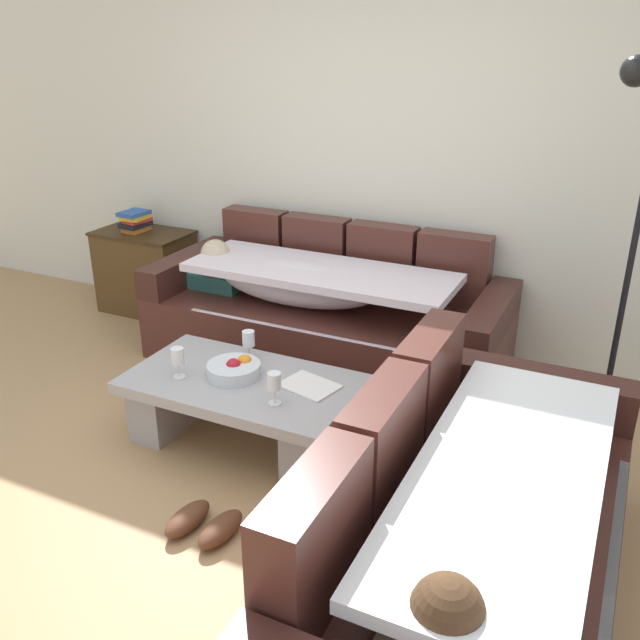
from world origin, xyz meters
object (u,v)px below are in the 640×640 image
object	(u,v)px
pair_of_shoes	(204,524)
floor_lamp	(623,237)
wine_glass_near_left	(178,357)
wine_glass_far_back	(249,340)
couch_near_window	(471,548)
side_cabinet	(146,271)
fruit_bowl	(235,369)
book_stack_on_cabinet	(135,221)
open_magazine	(309,386)
wine_glass_near_right	(274,383)
couch_along_wall	(322,315)
coffee_table	(243,403)

from	to	relation	value
pair_of_shoes	floor_lamp	bearing A→B (deg)	47.90
wine_glass_near_left	wine_glass_far_back	size ratio (longest dim) A/B	1.00
couch_near_window	pair_of_shoes	xyz separation A→B (m)	(-1.15, -0.03, -0.29)
side_cabinet	fruit_bowl	bearing A→B (deg)	-38.16
floor_lamp	book_stack_on_cabinet	bearing A→B (deg)	173.47
wine_glass_near_left	open_magazine	world-z (taller)	wine_glass_near_left
side_cabinet	book_stack_on_cabinet	world-z (taller)	book_stack_on_cabinet
fruit_bowl	floor_lamp	size ratio (longest dim) A/B	0.14
couch_near_window	fruit_bowl	world-z (taller)	couch_near_window
couch_near_window	wine_glass_near_right	xyz separation A→B (m)	(-1.09, 0.52, 0.16)
couch_near_window	open_magazine	xyz separation A→B (m)	(-1.02, 0.75, 0.05)
couch_along_wall	floor_lamp	distance (m)	1.89
coffee_table	side_cabinet	world-z (taller)	side_cabinet
couch_along_wall	wine_glass_near_left	distance (m)	1.23
open_magazine	book_stack_on_cabinet	bearing A→B (deg)	163.47
floor_lamp	open_magazine	bearing A→B (deg)	-147.88
couch_along_wall	couch_near_window	size ratio (longest dim) A/B	1.13
couch_along_wall	side_cabinet	xyz separation A→B (m)	(-1.62, 0.23, -0.01)
fruit_bowl	side_cabinet	world-z (taller)	side_cabinet
couch_near_window	coffee_table	bearing A→B (deg)	63.95
wine_glass_near_left	wine_glass_near_right	world-z (taller)	same
couch_along_wall	fruit_bowl	bearing A→B (deg)	-89.99
couch_along_wall	wine_glass_near_right	bearing A→B (deg)	-74.74
fruit_bowl	book_stack_on_cabinet	xyz separation A→B (m)	(-1.67, 1.27, 0.30)
wine_glass_near_left	open_magazine	bearing A→B (deg)	17.05
coffee_table	wine_glass_near_left	xyz separation A→B (m)	(-0.30, -0.12, 0.26)
wine_glass_near_left	pair_of_shoes	bearing A→B (deg)	-47.58
wine_glass_far_back	pair_of_shoes	world-z (taller)	wine_glass_far_back
fruit_bowl	side_cabinet	bearing A→B (deg)	141.84
wine_glass_near_left	open_magazine	xyz separation A→B (m)	(0.66, 0.20, -0.11)
coffee_table	open_magazine	xyz separation A→B (m)	(0.35, 0.08, 0.15)
coffee_table	wine_glass_far_back	distance (m)	0.35
couch_along_wall	floor_lamp	world-z (taller)	floor_lamp
couch_along_wall	pair_of_shoes	bearing A→B (deg)	-81.25
floor_lamp	pair_of_shoes	bearing A→B (deg)	-132.10
couch_near_window	fruit_bowl	xyz separation A→B (m)	(-1.43, 0.69, 0.08)
wine_glass_near_left	floor_lamp	bearing A→B (deg)	27.49
wine_glass_near_left	side_cabinet	world-z (taller)	side_cabinet
couch_along_wall	pair_of_shoes	world-z (taller)	couch_along_wall
fruit_bowl	open_magazine	world-z (taller)	fruit_bowl
couch_near_window	wine_glass_near_left	size ratio (longest dim) A/B	12.28
coffee_table	couch_along_wall	bearing A→B (deg)	92.76
open_magazine	wine_glass_far_back	bearing A→B (deg)	175.91
coffee_table	side_cabinet	distance (m)	2.12
couch_along_wall	fruit_bowl	xyz separation A→B (m)	(0.00, -1.05, 0.09)
coffee_table	wine_glass_near_left	distance (m)	0.42
wine_glass_near_left	coffee_table	bearing A→B (deg)	22.21
fruit_bowl	open_magazine	distance (m)	0.41
couch_near_window	floor_lamp	xyz separation A→B (m)	(0.29, 1.57, 0.78)
wine_glass_far_back	pair_of_shoes	xyz separation A→B (m)	(0.31, -0.92, -0.45)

